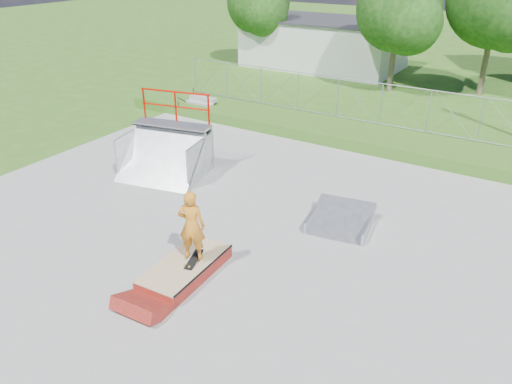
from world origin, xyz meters
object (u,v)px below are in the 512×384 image
grind_box (185,269)px  skater (192,228)px  quarter_pipe (162,139)px  flat_bank_ramp (341,220)px

grind_box → skater: bearing=45.8°
skater → grind_box: bearing=27.8°
quarter_pipe → flat_bank_ramp: bearing=-12.6°
grind_box → skater: 1.17m
grind_box → flat_bank_ramp: size_ratio=1.41×
skater → flat_bank_ramp: bearing=-139.1°
quarter_pipe → flat_bank_ramp: (6.82, -0.07, -1.15)m
flat_bank_ramp → skater: skater is taller
grind_box → quarter_pipe: size_ratio=0.91×
flat_bank_ramp → skater: 4.76m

